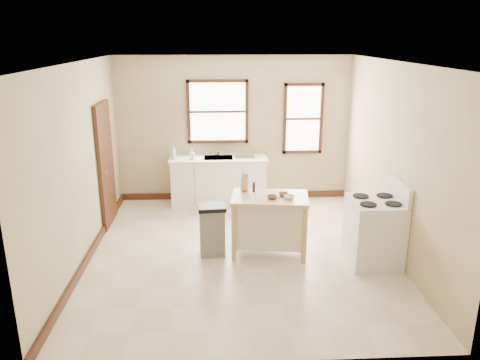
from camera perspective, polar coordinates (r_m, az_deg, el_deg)
The scene contains 23 objects.
floor at distance 7.17m, azimuth -0.00°, elevation -8.79°, with size 5.00×5.00×0.00m, color beige.
ceiling at distance 6.45m, azimuth -0.01°, elevation 14.15°, with size 5.00×5.00×0.00m, color white.
wall_back at distance 9.11m, azimuth -0.80°, elevation 6.18°, with size 4.50×0.04×2.80m, color #CABC85.
wall_left at distance 6.94m, azimuth -18.90°, elevation 1.71°, with size 0.04×5.00×2.80m, color #CABC85.
wall_right at distance 7.15m, azimuth 18.33°, elevation 2.20°, with size 0.04×5.00×2.80m, color #CABC85.
window_main at distance 9.03m, azimuth -2.73°, elevation 8.31°, with size 1.17×0.06×1.22m, color #371E0F, non-canonical shape.
window_side at distance 9.20m, azimuth 7.69°, elevation 7.41°, with size 0.77×0.06×1.37m, color #371E0F, non-canonical shape.
door_left at distance 8.23m, azimuth -16.04°, elevation 1.80°, with size 0.06×0.90×2.10m, color #371E0F.
baseboard_back at distance 9.43m, azimuth -0.76°, elevation -1.87°, with size 4.50×0.04×0.12m, color #371E0F.
baseboard_left at distance 7.39m, azimuth -17.67°, elevation -8.35°, with size 0.04×5.00×0.12m, color #371E0F.
sink_counter at distance 9.04m, azimuth -2.61°, elevation -0.06°, with size 1.86×0.62×0.92m, color white, non-canonical shape.
faucet at distance 9.07m, azimuth -2.67°, elevation 3.72°, with size 0.03×0.03×0.22m, color silver.
soap_bottle_a at distance 8.88m, azimuth -8.16°, elevation 3.40°, with size 0.10×0.10×0.26m, color #B2B2B2.
soap_bottle_b at distance 8.82m, azimuth -5.84°, elevation 3.12°, with size 0.08×0.08×0.18m, color #B2B2B2.
dish_rack at distance 8.92m, azimuth 0.57°, elevation 3.10°, with size 0.40×0.30×0.10m, color silver, non-canonical shape.
kitchen_island at distance 6.98m, azimuth 3.60°, elevation -5.49°, with size 1.11×0.70×0.91m, color #EAC489, non-canonical shape.
knife_block at distance 7.02m, azimuth 0.57°, elevation -0.53°, with size 0.10×0.10×0.20m, color tan, non-canonical shape.
pepper_grinder at distance 6.98m, azimuth 1.69°, elevation -0.86°, with size 0.04×0.04×0.15m, color #3D2210.
bowl_a at distance 6.72m, azimuth 3.95°, elevation -2.11°, with size 0.16×0.16×0.04m, color brown.
bowl_b at distance 6.85m, azimuth 5.31°, elevation -1.76°, with size 0.16×0.16×0.04m, color brown.
bowl_c at distance 6.72m, azimuth 6.02°, elevation -2.11°, with size 0.15×0.15×0.05m, color silver.
trash_bin at distance 6.97m, azimuth -3.42°, elevation -6.10°, with size 0.40×0.34×0.78m, color gray, non-canonical shape.
gas_stove at distance 6.92m, azimuth 16.09°, elevation -5.04°, with size 0.76×0.77×1.21m, color white, non-canonical shape.
Camera 1 is at (-0.33, -6.44, 3.15)m, focal length 35.00 mm.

